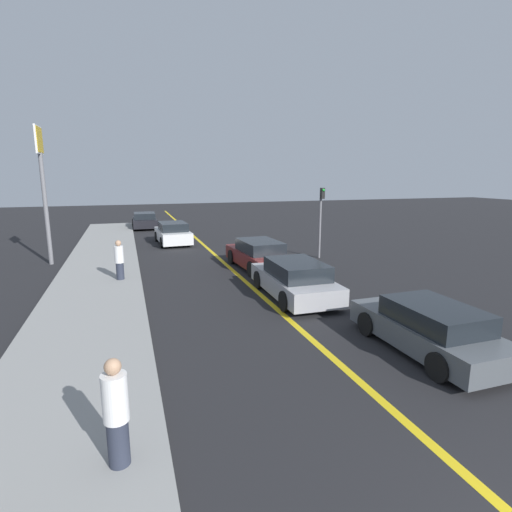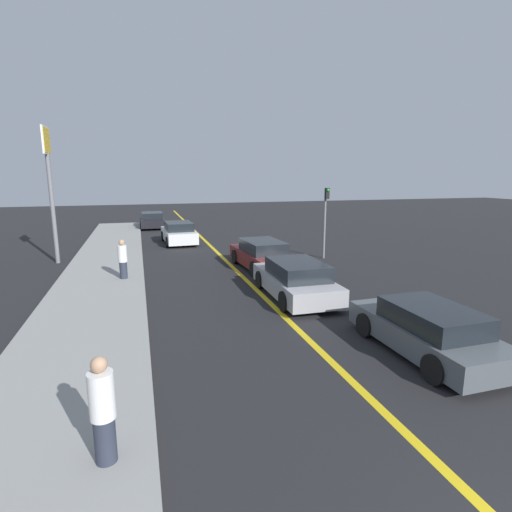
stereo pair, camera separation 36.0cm
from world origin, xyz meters
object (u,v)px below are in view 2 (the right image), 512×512
Objects in this scene: car_parked_left_lot at (179,233)px; pedestrian_mid_group at (103,410)px; car_oncoming_far at (152,220)px; car_near_right_lane at (427,330)px; car_far_distant at (262,255)px; car_ahead_center at (296,280)px; pedestrian_far_standing at (123,259)px; roadside_sign at (48,167)px; traffic_light at (325,215)px.

pedestrian_mid_group reaches higher than car_parked_left_lot.
car_oncoming_far is 2.43× the size of pedestrian_mid_group.
car_far_distant is (-1.17, 9.76, 0.05)m from car_near_right_lane.
car_ahead_center is at bearing 50.52° from pedestrian_mid_group.
pedestrian_far_standing is 0.25× the size of roadside_sign.
roadside_sign reaches higher than pedestrian_far_standing.
car_far_distant is (0.17, 4.58, 0.01)m from car_ahead_center.
pedestrian_mid_group is 11.12m from pedestrian_far_standing.
car_parked_left_lot reaches higher than car_far_distant.
pedestrian_far_standing is (-3.13, -8.87, 0.29)m from car_parked_left_lot.
car_far_distant is 10.99m from roadside_sign.
car_ahead_center is 1.08× the size of car_parked_left_lot.
car_far_distant is 6.16m from pedestrian_far_standing.
pedestrian_far_standing is at bearing -95.04° from car_oncoming_far.
car_far_distant is 13.21m from pedestrian_mid_group.
car_near_right_lane is 0.94× the size of car_ahead_center.
car_far_distant is at bearing 96.14° from car_near_right_lane.
car_parked_left_lot is 2.53× the size of pedestrian_mid_group.
pedestrian_mid_group is (-1.72, -28.22, 0.35)m from car_oncoming_far.
traffic_light is at bearing -11.66° from roadside_sign.
car_parked_left_lot is 1.04× the size of car_oncoming_far.
roadside_sign reaches higher than pedestrian_mid_group.
pedestrian_mid_group is at bearing -101.42° from car_parked_left_lot.
pedestrian_mid_group reaches higher than car_near_right_lane.
pedestrian_far_standing is 10.24m from traffic_light.
car_oncoming_far reaches higher than car_near_right_lane.
car_ahead_center is 21.47m from car_oncoming_far.
car_ahead_center is at bearing -80.27° from car_parked_left_lot.
pedestrian_far_standing reaches higher than car_near_right_lane.
car_ahead_center is at bearing 103.84° from car_near_right_lane.
pedestrian_mid_group is 1.03× the size of pedestrian_far_standing.
car_near_right_lane is 26.82m from car_oncoming_far.
car_far_distant is 1.15× the size of car_oncoming_far.
pedestrian_far_standing is at bearing 147.18° from car_ahead_center.
car_parked_left_lot is at bearing 103.27° from car_ahead_center.
car_ahead_center is 9.27m from pedestrian_mid_group.
roadside_sign reaches higher than car_far_distant.
traffic_light is (2.66, 11.10, 1.66)m from car_near_right_lane.
car_far_distant is 17.05m from car_oncoming_far.
car_near_right_lane is 17.87m from roadside_sign.
pedestrian_far_standing is at bearing -177.27° from car_far_distant.
car_oncoming_far is at bearing 86.50° from pedestrian_mid_group.
pedestrian_far_standing reaches higher than car_parked_left_lot.
car_oncoming_far is at bearing 96.54° from car_parked_left_lot.
pedestrian_far_standing reaches higher than car_oncoming_far.
pedestrian_mid_group is 16.57m from roadside_sign.
roadside_sign is (-3.27, 4.69, 3.72)m from pedestrian_far_standing.
car_near_right_lane is 18.49m from car_parked_left_lot.
pedestrian_mid_group is at bearing -165.46° from car_near_right_lane.
traffic_light reaches higher than car_near_right_lane.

